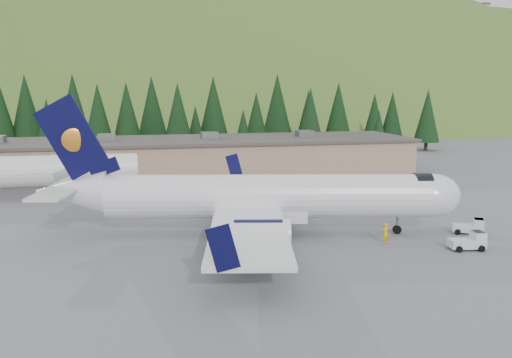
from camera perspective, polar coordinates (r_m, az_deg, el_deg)
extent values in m
plane|color=slate|center=(50.35, 1.51, -5.57)|extent=(600.00, 600.00, 0.00)
cylinder|color=white|center=(49.59, 1.52, -1.72)|extent=(28.52, 9.41, 3.81)
ellipsoid|color=white|center=(52.19, 17.26, -1.58)|extent=(5.61, 4.72, 3.81)
cylinder|color=black|center=(51.80, 16.23, -1.10)|extent=(2.02, 3.36, 3.14)
cone|color=white|center=(51.67, -17.91, -1.27)|extent=(6.71, 4.95, 3.81)
cube|color=white|center=(49.88, 0.35, -3.53)|extent=(8.58, 4.80, 1.01)
cube|color=white|center=(49.74, -0.81, -2.87)|extent=(12.36, 34.83, 0.35)
cube|color=#080832|center=(66.48, -2.21, 1.34)|extent=(2.04, 0.56, 2.91)
cube|color=#080832|center=(32.74, -3.33, -6.93)|extent=(2.04, 0.56, 2.91)
cylinder|color=#080832|center=(55.67, 0.20, -2.47)|extent=(4.63, 3.13, 2.33)
cylinder|color=white|center=(55.75, 2.18, -2.46)|extent=(1.09, 2.54, 2.47)
cube|color=white|center=(55.56, 0.20, -1.91)|extent=(2.23, 0.69, 0.91)
cylinder|color=#080832|center=(44.24, 0.55, -5.55)|extent=(4.63, 3.13, 2.33)
cylinder|color=white|center=(44.34, 3.04, -5.53)|extent=(1.09, 2.54, 2.47)
cube|color=white|center=(44.11, 0.55, -4.85)|extent=(2.23, 0.69, 0.91)
cube|color=#080832|center=(51.00, -17.95, 3.97)|extent=(6.19, 1.55, 7.43)
ellipsoid|color=orange|center=(51.15, -17.66, 3.77)|extent=(2.00, 0.58, 2.00)
ellipsoid|color=orange|center=(50.76, -17.79, 3.73)|extent=(2.00, 0.58, 2.00)
cube|color=#080832|center=(50.59, -14.95, 1.07)|extent=(2.79, 0.81, 2.01)
cube|color=white|center=(51.73, -18.47, -0.71)|extent=(5.12, 12.92, 0.22)
cylinder|color=slate|center=(51.84, 13.94, -4.37)|extent=(0.24, 0.24, 1.82)
cylinder|color=black|center=(51.96, 13.91, -4.93)|extent=(0.81, 0.43, 0.77)
cylinder|color=slate|center=(52.72, -1.93, -3.76)|extent=(0.29, 0.29, 2.02)
cylinder|color=black|center=(52.82, -1.49, -4.24)|extent=(1.16, 0.57, 1.11)
cylinder|color=black|center=(52.83, -2.37, -4.24)|extent=(1.16, 0.57, 1.11)
cylinder|color=slate|center=(47.41, -2.02, -5.24)|extent=(0.29, 0.29, 2.02)
cylinder|color=black|center=(47.52, -1.53, -5.77)|extent=(1.16, 0.57, 1.11)
cylinder|color=black|center=(47.53, -2.51, -5.77)|extent=(1.16, 0.57, 1.11)
cylinder|color=white|center=(70.58, -20.73, 0.76)|extent=(22.00, 3.60, 3.60)
cube|color=silver|center=(48.66, 20.30, -6.06)|extent=(2.91, 1.73, 0.64)
cube|color=silver|center=(48.92, 21.32, -5.38)|extent=(1.08, 1.40, 0.82)
cube|color=black|center=(48.83, 21.34, -4.96)|extent=(0.98, 1.29, 0.09)
cylinder|color=black|center=(49.75, 20.89, -6.06)|extent=(0.54, 0.27, 0.51)
cylinder|color=black|center=(48.48, 21.64, -6.50)|extent=(0.54, 0.27, 0.51)
cylinder|color=black|center=(48.99, 18.95, -6.18)|extent=(0.54, 0.27, 0.51)
cylinder|color=black|center=(47.70, 19.66, -6.63)|extent=(0.54, 0.27, 0.51)
cube|color=silver|center=(53.91, 20.43, -4.64)|extent=(2.90, 2.41, 0.61)
cube|color=silver|center=(53.87, 21.38, -4.14)|extent=(1.35, 1.48, 0.78)
cube|color=black|center=(53.79, 21.40, -3.78)|extent=(1.23, 1.36, 0.09)
cylinder|color=black|center=(54.71, 21.28, -4.74)|extent=(0.52, 0.40, 0.49)
cylinder|color=black|center=(53.37, 21.39, -5.09)|extent=(0.52, 0.40, 0.49)
cylinder|color=black|center=(54.58, 19.46, -4.67)|extent=(0.52, 0.40, 0.49)
cylinder|color=black|center=(53.24, 19.53, -5.02)|extent=(0.52, 0.40, 0.49)
cube|color=#A08364|center=(86.11, -7.95, 2.15)|extent=(70.00, 16.00, 4.80)
cube|color=#47423D|center=(85.84, -7.99, 3.84)|extent=(71.00, 17.00, 0.40)
cube|color=slate|center=(85.55, -14.71, 4.05)|extent=(2.50, 2.50, 1.00)
cube|color=slate|center=(86.34, -4.68, 4.36)|extent=(2.50, 2.50, 1.00)
cube|color=slate|center=(89.66, 4.88, 4.54)|extent=(2.50, 2.50, 1.00)
imported|color=#F3C000|center=(48.45, 12.82, -5.32)|extent=(0.74, 0.62, 1.74)
cone|color=black|center=(115.27, -22.01, 6.49)|extent=(6.39, 6.39, 13.06)
cone|color=black|center=(105.04, -20.13, 5.04)|extent=(4.57, 4.57, 9.35)
cone|color=black|center=(109.69, -17.77, 6.62)|extent=(6.40, 6.40, 13.09)
cone|color=black|center=(102.64, -15.50, 6.00)|extent=(5.64, 5.64, 11.53)
cone|color=black|center=(103.50, -12.78, 6.20)|extent=(5.74, 5.74, 11.75)
cone|color=black|center=(109.82, -10.34, 6.80)|extent=(6.24, 6.24, 12.76)
cone|color=black|center=(101.94, -7.81, 6.27)|extent=(5.70, 5.70, 11.66)
cone|color=black|center=(105.69, -6.06, 5.12)|extent=(3.97, 3.97, 8.11)
cone|color=black|center=(107.85, -4.28, 6.88)|extent=(6.24, 6.24, 12.76)
cone|color=black|center=(104.30, -1.28, 4.93)|extent=(3.72, 3.72, 7.60)
cone|color=black|center=(111.45, 0.03, 6.09)|extent=(4.97, 4.97, 10.17)
cone|color=black|center=(118.68, 2.13, 7.28)|extent=(6.50, 6.50, 13.29)
cone|color=black|center=(109.88, 5.44, 6.27)|extent=(5.35, 5.35, 10.95)
cone|color=black|center=(121.15, 5.22, 6.37)|extent=(5.08, 5.08, 10.40)
cone|color=black|center=(120.53, 8.22, 6.76)|extent=(5.79, 5.79, 11.85)
cone|color=black|center=(112.31, 12.18, 4.90)|extent=(3.53, 3.53, 7.23)
cone|color=black|center=(123.93, 11.73, 6.11)|extent=(4.81, 4.81, 9.85)
cone|color=black|center=(125.12, 13.45, 6.19)|extent=(4.98, 4.98, 10.20)
cone|color=black|center=(120.87, 16.75, 6.08)|extent=(5.18, 5.18, 10.61)
ellipsoid|color=#3E6221|center=(270.88, -0.78, -11.97)|extent=(420.00, 300.00, 300.00)
ellipsoid|color=#3E6221|center=(348.75, 17.63, -7.54)|extent=(392.00, 280.00, 280.00)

